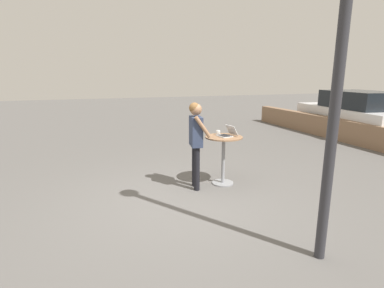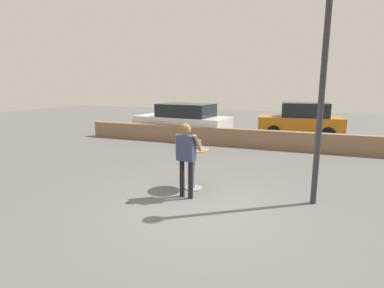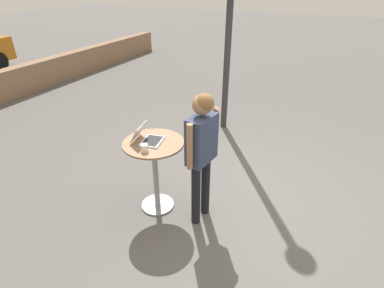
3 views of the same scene
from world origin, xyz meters
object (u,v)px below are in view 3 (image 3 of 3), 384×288
cafe_table (155,163)px  standing_person (202,145)px  laptop (147,138)px  coffee_mug (145,148)px

cafe_table → standing_person: (0.06, -0.61, 0.39)m
standing_person → laptop: bearing=95.6°
coffee_mug → laptop: bearing=25.4°
laptop → standing_person: size_ratio=0.23×
standing_person → cafe_table: bearing=95.3°
coffee_mug → standing_person: 0.65m
coffee_mug → standing_person: bearing=-64.7°
cafe_table → coffee_mug: 0.41m
laptop → coffee_mug: 0.23m
laptop → coffee_mug: bearing=-154.6°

